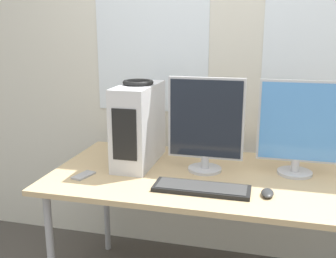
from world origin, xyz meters
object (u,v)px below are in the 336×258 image
(mouse, at_px, (267,193))
(headphones, at_px, (138,82))
(monitor_right_near, at_px, (298,127))
(keyboard, at_px, (202,188))
(pc_tower, at_px, (139,124))
(cell_phone, at_px, (84,175))
(monitor_main, at_px, (206,124))

(mouse, bearing_deg, headphones, 157.20)
(monitor_right_near, distance_m, keyboard, 0.62)
(monitor_right_near, relative_size, keyboard, 1.08)
(pc_tower, relative_size, monitor_right_near, 0.94)
(headphones, xyz_separation_m, mouse, (0.73, -0.31, -0.46))
(mouse, relative_size, cell_phone, 0.74)
(headphones, height_order, monitor_right_near, monitor_right_near)
(headphones, distance_m, monitor_right_near, 0.90)
(cell_phone, bearing_deg, keyboard, 12.43)
(pc_tower, distance_m, mouse, 0.83)
(headphones, relative_size, mouse, 1.64)
(monitor_right_near, bearing_deg, pc_tower, -178.51)
(cell_phone, bearing_deg, pc_tower, 68.36)
(keyboard, xyz_separation_m, mouse, (0.31, 0.01, 0.00))
(monitor_main, bearing_deg, cell_phone, -157.99)
(pc_tower, relative_size, monitor_main, 0.92)
(monitor_main, distance_m, monitor_right_near, 0.49)
(monitor_main, height_order, monitor_right_near, monitor_main)
(monitor_main, bearing_deg, keyboard, -84.04)
(pc_tower, xyz_separation_m, monitor_main, (0.39, -0.04, 0.04))
(pc_tower, bearing_deg, keyboard, -37.24)
(keyboard, xyz_separation_m, cell_phone, (-0.64, 0.03, -0.01))
(monitor_right_near, xyz_separation_m, keyboard, (-0.45, -0.34, -0.25))
(headphones, height_order, cell_phone, headphones)
(pc_tower, bearing_deg, monitor_main, -6.15)
(monitor_main, relative_size, cell_phone, 3.62)
(pc_tower, xyz_separation_m, monitor_right_near, (0.88, 0.02, 0.03))
(mouse, bearing_deg, keyboard, -177.43)
(headphones, bearing_deg, monitor_right_near, 1.44)
(pc_tower, height_order, monitor_main, monitor_main)
(keyboard, height_order, mouse, mouse)
(headphones, xyz_separation_m, cell_phone, (-0.22, -0.29, -0.47))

